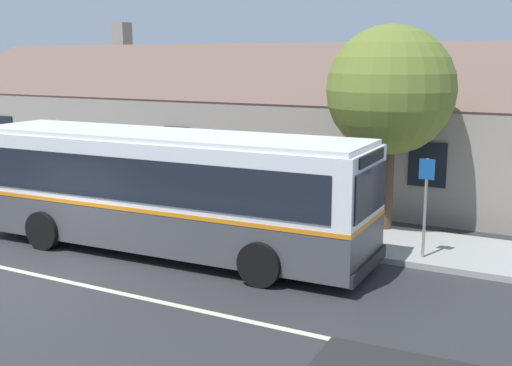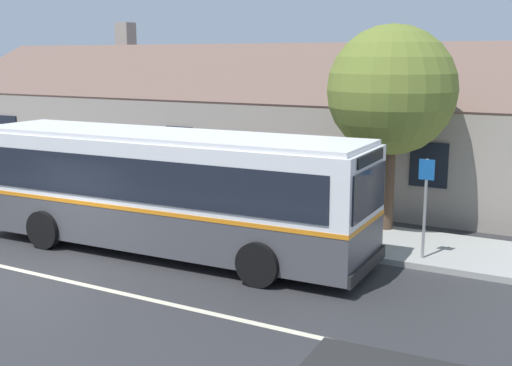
# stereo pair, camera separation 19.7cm
# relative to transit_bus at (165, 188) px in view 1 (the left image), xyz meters

# --- Properties ---
(ground_plane) EXTENTS (300.00, 300.00, 0.00)m
(ground_plane) POSITION_rel_transit_bus_xyz_m (-1.58, -2.90, -1.64)
(ground_plane) COLOR #2D2D30
(sidewalk_far) EXTENTS (60.00, 3.00, 0.15)m
(sidewalk_far) POSITION_rel_transit_bus_xyz_m (-1.58, 3.10, -1.56)
(sidewalk_far) COLOR #9E9E99
(sidewalk_far) RESTS_ON ground
(lane_divider_stripe) EXTENTS (60.00, 0.16, 0.01)m
(lane_divider_stripe) POSITION_rel_transit_bus_xyz_m (-1.58, -2.90, -1.63)
(lane_divider_stripe) COLOR beige
(lane_divider_stripe) RESTS_ON ground
(community_building) EXTENTS (25.63, 9.24, 6.42)m
(community_building) POSITION_rel_transit_bus_xyz_m (-3.56, 10.24, 0.16)
(community_building) COLOR gray
(community_building) RESTS_ON ground
(transit_bus) EXTENTS (10.75, 3.01, 3.04)m
(transit_bus) POSITION_rel_transit_bus_xyz_m (0.00, 0.00, 0.00)
(transit_bus) COLOR #47474C
(transit_bus) RESTS_ON ground
(bench_by_building) EXTENTS (1.74, 0.51, 0.94)m
(bench_by_building) POSITION_rel_transit_bus_xyz_m (-7.58, 2.56, -1.07)
(bench_by_building) COLOR brown
(bench_by_building) RESTS_ON sidewalk_far
(street_tree_primary) EXTENTS (3.50, 3.50, 5.75)m
(street_tree_primary) POSITION_rel_transit_bus_xyz_m (4.45, 4.28, 2.25)
(street_tree_primary) COLOR #4C3828
(street_tree_primary) RESTS_ON ground
(bus_stop_sign) EXTENTS (0.36, 0.07, 2.40)m
(bus_stop_sign) POSITION_rel_transit_bus_xyz_m (6.02, 2.09, 0.00)
(bus_stop_sign) COLOR gray
(bus_stop_sign) RESTS_ON sidewalk_far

